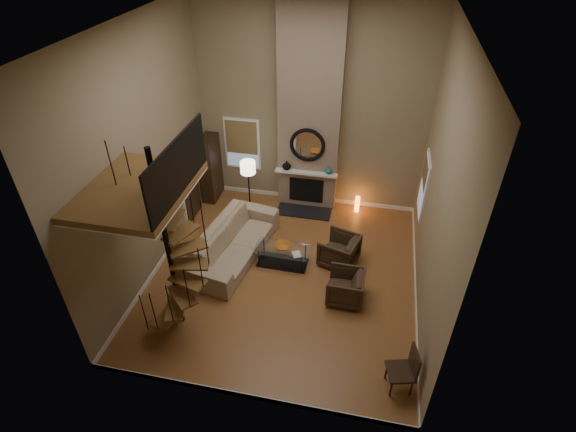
% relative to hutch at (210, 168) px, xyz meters
% --- Properties ---
extents(ground, '(6.00, 6.50, 0.01)m').
position_rel_hutch_xyz_m(ground, '(2.76, -2.81, -0.95)').
color(ground, '#AE6F38').
rests_on(ground, ground).
extents(back_wall, '(6.00, 0.02, 5.50)m').
position_rel_hutch_xyz_m(back_wall, '(2.76, 0.44, 1.80)').
color(back_wall, '#8E7C5B').
rests_on(back_wall, ground).
extents(front_wall, '(6.00, 0.02, 5.50)m').
position_rel_hutch_xyz_m(front_wall, '(2.76, -6.06, 1.80)').
color(front_wall, '#8E7C5B').
rests_on(front_wall, ground).
extents(left_wall, '(0.02, 6.50, 5.50)m').
position_rel_hutch_xyz_m(left_wall, '(-0.24, -2.81, 1.80)').
color(left_wall, '#8E7C5B').
rests_on(left_wall, ground).
extents(right_wall, '(0.02, 6.50, 5.50)m').
position_rel_hutch_xyz_m(right_wall, '(5.76, -2.81, 1.80)').
color(right_wall, '#8E7C5B').
rests_on(right_wall, ground).
extents(ceiling, '(6.00, 6.50, 0.01)m').
position_rel_hutch_xyz_m(ceiling, '(2.76, -2.81, 4.54)').
color(ceiling, silver).
rests_on(ceiling, back_wall).
extents(baseboard_back, '(6.00, 0.02, 0.12)m').
position_rel_hutch_xyz_m(baseboard_back, '(2.76, 0.43, -0.89)').
color(baseboard_back, white).
rests_on(baseboard_back, ground).
extents(baseboard_front, '(6.00, 0.02, 0.12)m').
position_rel_hutch_xyz_m(baseboard_front, '(2.76, -6.05, -0.89)').
color(baseboard_front, white).
rests_on(baseboard_front, ground).
extents(baseboard_left, '(0.02, 6.50, 0.12)m').
position_rel_hutch_xyz_m(baseboard_left, '(-0.23, -2.81, -0.89)').
color(baseboard_left, white).
rests_on(baseboard_left, ground).
extents(baseboard_right, '(0.02, 6.50, 0.12)m').
position_rel_hutch_xyz_m(baseboard_right, '(5.75, -2.81, -0.89)').
color(baseboard_right, white).
rests_on(baseboard_right, ground).
extents(chimney_breast, '(1.60, 0.38, 5.50)m').
position_rel_hutch_xyz_m(chimney_breast, '(2.76, 0.25, 1.80)').
color(chimney_breast, '#877057').
rests_on(chimney_breast, ground).
extents(hearth, '(1.50, 0.60, 0.04)m').
position_rel_hutch_xyz_m(hearth, '(2.76, -0.24, -0.93)').
color(hearth, black).
rests_on(hearth, ground).
extents(firebox, '(0.95, 0.02, 0.72)m').
position_rel_hutch_xyz_m(firebox, '(2.76, 0.05, -0.40)').
color(firebox, black).
rests_on(firebox, chimney_breast).
extents(mantel, '(1.70, 0.18, 0.06)m').
position_rel_hutch_xyz_m(mantel, '(2.76, -0.03, 0.20)').
color(mantel, white).
rests_on(mantel, chimney_breast).
extents(mirror_frame, '(0.94, 0.10, 0.94)m').
position_rel_hutch_xyz_m(mirror_frame, '(2.76, 0.03, 1.00)').
color(mirror_frame, black).
rests_on(mirror_frame, chimney_breast).
extents(mirror_disc, '(0.80, 0.01, 0.80)m').
position_rel_hutch_xyz_m(mirror_disc, '(2.76, 0.04, 1.00)').
color(mirror_disc, white).
rests_on(mirror_disc, chimney_breast).
extents(vase_left, '(0.24, 0.24, 0.25)m').
position_rel_hutch_xyz_m(vase_left, '(2.21, 0.01, 0.35)').
color(vase_left, black).
rests_on(vase_left, mantel).
extents(vase_right, '(0.20, 0.20, 0.21)m').
position_rel_hutch_xyz_m(vase_right, '(3.36, 0.01, 0.33)').
color(vase_right, '#1A5C56').
rests_on(vase_right, mantel).
extents(window_back, '(1.02, 0.06, 1.52)m').
position_rel_hutch_xyz_m(window_back, '(0.86, 0.41, 0.67)').
color(window_back, white).
rests_on(window_back, back_wall).
extents(window_right, '(0.06, 1.02, 1.52)m').
position_rel_hutch_xyz_m(window_right, '(5.73, -0.81, 0.68)').
color(window_right, white).
rests_on(window_right, right_wall).
extents(entry_door, '(0.10, 1.05, 2.16)m').
position_rel_hutch_xyz_m(entry_door, '(-0.19, -1.01, 0.10)').
color(entry_door, white).
rests_on(entry_door, ground).
extents(loft, '(1.70, 2.20, 1.09)m').
position_rel_hutch_xyz_m(loft, '(0.72, -4.61, 2.29)').
color(loft, brown).
rests_on(loft, left_wall).
extents(spiral_stair, '(1.47, 1.47, 4.06)m').
position_rel_hutch_xyz_m(spiral_stair, '(0.98, -4.61, 0.83)').
color(spiral_stair, black).
rests_on(spiral_stair, ground).
extents(hutch, '(0.39, 0.84, 1.87)m').
position_rel_hutch_xyz_m(hutch, '(0.00, 0.00, 0.00)').
color(hutch, '#301E10').
rests_on(hutch, ground).
extents(sofa, '(1.63, 3.12, 0.87)m').
position_rel_hutch_xyz_m(sofa, '(1.40, -2.36, -0.55)').
color(sofa, tan).
rests_on(sofa, ground).
extents(armchair_near, '(1.04, 1.02, 0.77)m').
position_rel_hutch_xyz_m(armchair_near, '(4.02, -2.15, -0.60)').
color(armchair_near, '#3D2B1C').
rests_on(armchair_near, ground).
extents(armchair_far, '(0.80, 0.78, 0.72)m').
position_rel_hutch_xyz_m(armchair_far, '(4.29, -3.31, -0.60)').
color(armchair_far, '#3D2B1C').
rests_on(armchair_far, ground).
extents(coffee_table, '(1.31, 0.68, 0.47)m').
position_rel_hutch_xyz_m(coffee_table, '(2.63, -2.45, -0.67)').
color(coffee_table, silver).
rests_on(coffee_table, ground).
extents(bowl, '(0.37, 0.37, 0.09)m').
position_rel_hutch_xyz_m(bowl, '(2.63, -2.40, -0.45)').
color(bowl, '#C57022').
rests_on(bowl, coffee_table).
extents(book, '(0.27, 0.30, 0.02)m').
position_rel_hutch_xyz_m(book, '(2.98, -2.60, -0.49)').
color(book, gray).
rests_on(book, coffee_table).
extents(floor_lamp, '(0.40, 0.40, 1.71)m').
position_rel_hutch_xyz_m(floor_lamp, '(1.35, -0.74, 0.46)').
color(floor_lamp, black).
rests_on(floor_lamp, ground).
extents(accent_lamp, '(0.13, 0.13, 0.46)m').
position_rel_hutch_xyz_m(accent_lamp, '(4.20, 0.10, -0.70)').
color(accent_lamp, orange).
rests_on(accent_lamp, ground).
extents(side_chair, '(0.57, 0.57, 0.99)m').
position_rel_hutch_xyz_m(side_chair, '(5.47, -5.25, -0.42)').
color(side_chair, '#301E10').
rests_on(side_chair, ground).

